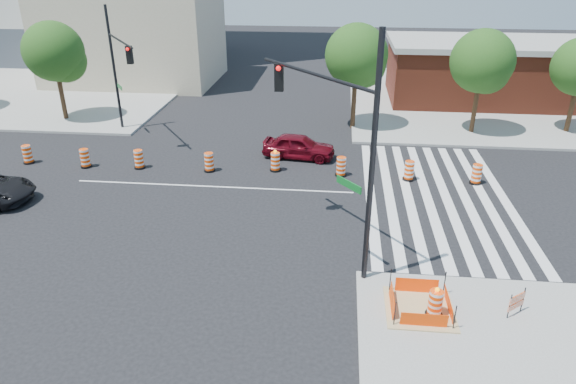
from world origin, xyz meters
name	(u,v)px	position (x,y,z in m)	size (l,w,h in m)	color
ground	(213,187)	(0.00, 0.00, 0.00)	(120.00, 120.00, 0.00)	black
sidewalk_ne	(492,100)	(18.00, 18.00, 0.07)	(22.00, 22.00, 0.15)	gray
sidewalk_nw	(55,89)	(-18.00, 18.00, 0.07)	(22.00, 22.00, 0.15)	gray
crosswalk_east	(436,196)	(10.95, 0.00, 0.01)	(6.75, 13.50, 0.01)	silver
lane_centerline	(213,187)	(0.00, 0.00, 0.01)	(14.00, 0.12, 0.01)	silver
excavation_pit	(419,307)	(9.00, -9.00, 0.22)	(2.20, 2.20, 0.90)	tan
brick_storefront	(497,71)	(18.00, 18.00, 2.32)	(16.50, 8.50, 4.60)	maroon
beige_midrise	(133,23)	(-12.00, 22.00, 5.00)	(14.00, 10.00, 10.00)	tan
red_coupe	(299,146)	(3.94, 4.38, 0.69)	(1.63, 4.05, 1.38)	#550711
signal_pole_se	(338,127)	(6.11, -5.96, 5.26)	(4.27, 5.09, 8.59)	black
signal_pole_nw	(118,61)	(-7.15, 7.02, 4.69)	(3.42, 4.81, 7.64)	black
pit_drum	(435,304)	(9.41, -9.29, 0.60)	(0.55, 0.55, 1.09)	black
barricade	(517,302)	(11.99, -8.94, 0.64)	(0.62, 0.50, 0.89)	#F94405
tree_north_b	(55,55)	(-12.68, 9.84, 4.46)	(3.91, 3.91, 6.65)	#382314
tree_north_c	(357,59)	(7.09, 10.20, 4.51)	(3.96, 3.96, 6.72)	#382314
tree_north_d	(482,65)	(14.68, 9.78, 4.39)	(3.85, 3.85, 6.54)	#382314
median_drum_0	(28,155)	(-10.90, 2.03, 0.48)	(0.60, 0.60, 1.02)	black
median_drum_1	(85,159)	(-7.47, 1.81, 0.48)	(0.60, 0.60, 1.02)	black
median_drum_2	(139,160)	(-4.51, 1.97, 0.48)	(0.60, 0.60, 1.02)	black
median_drum_3	(209,163)	(-0.64, 1.94, 0.48)	(0.60, 0.60, 1.02)	black
median_drum_4	(275,162)	(2.86, 2.36, 0.49)	(0.60, 0.60, 1.18)	black
median_drum_5	(341,167)	(6.35, 2.04, 0.48)	(0.60, 0.60, 1.02)	black
median_drum_6	(409,171)	(9.81, 1.85, 0.48)	(0.60, 0.60, 1.02)	black
median_drum_7	(477,175)	(13.15, 1.73, 0.48)	(0.60, 0.60, 1.02)	black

